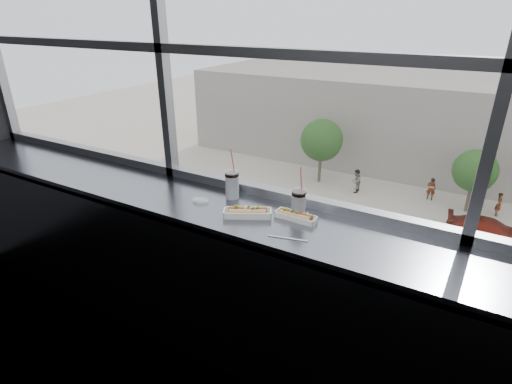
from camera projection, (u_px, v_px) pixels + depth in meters
The scene contains 22 objects.
wall_back_lower at pixel (291, 273), 2.79m from camera, with size 6.00×6.00×0.00m, color black.
counter at pixel (275, 224), 2.36m from camera, with size 6.00×0.55×0.06m, color gray.
counter_fascia at pixel (253, 319), 2.37m from camera, with size 6.00×0.04×1.04m, color gray.
hotdog_tray_left at pixel (248, 212), 2.37m from camera, with size 0.30×0.22×0.07m.
hotdog_tray_right at pixel (296, 216), 2.33m from camera, with size 0.25×0.09×0.06m.
soda_cup_left at pixel (232, 183), 2.58m from camera, with size 0.10×0.10×0.35m.
soda_cup_right at pixel (299, 203), 2.33m from camera, with size 0.09×0.09×0.33m.
loose_straw at pixel (288, 238), 2.14m from camera, with size 0.01×0.01×0.22m, color white.
wrapper at pixel (200, 200), 2.56m from camera, with size 0.11×0.08×0.03m, color silver.
plaza_ground at pixel (461, 150), 42.07m from camera, with size 120.00×120.00×0.00m, color #BCB2A0.
street_asphalt at pixel (428, 259), 23.39m from camera, with size 80.00×10.00×0.06m, color black.
far_sidewalk at pixel (444, 207), 29.75m from camera, with size 80.00×6.00×0.04m, color #BCB2A0.
far_building at pixel (465, 125), 36.07m from camera, with size 50.00×14.00×8.00m, color gray.
car_near_b at pixel (322, 251), 22.02m from camera, with size 6.97×2.90×2.32m, color black.
car_near_a at pixel (177, 212), 26.70m from camera, with size 6.05×2.52×2.02m, color #A3A3A3.
car_near_c at pixel (423, 282), 19.71m from camera, with size 5.94×2.48×1.98m, color maroon.
car_far_b at pixel (490, 227), 24.84m from camera, with size 5.80×2.42×1.93m, color maroon.
pedestrian_b at pixel (432, 187), 30.42m from camera, with size 0.96×0.72×2.16m, color #66605B.
pedestrian_c at pixel (500, 202), 28.04m from camera, with size 0.92×0.69×2.08m, color #66605B.
pedestrian_a at pixel (356, 179), 31.68m from camera, with size 1.02×0.77×2.30m, color #66605B.
tree_left at pixel (322, 140), 32.69m from camera, with size 3.49×3.49×5.46m.
tree_center at pixel (475, 171), 27.81m from camera, with size 3.00×3.00×4.68m.
Camera 1 is at (0.92, -0.63, 2.21)m, focal length 28.00 mm.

